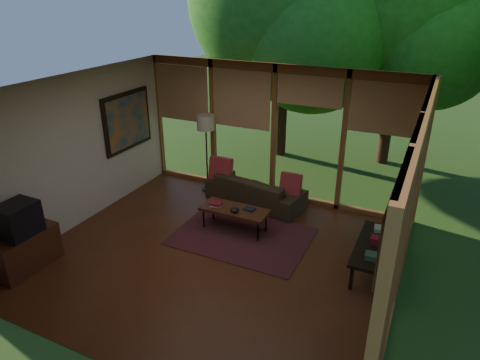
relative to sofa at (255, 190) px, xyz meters
The scene contains 24 objects.
floor 2.03m from the sofa, 85.33° to the right, with size 5.50×5.50×0.00m, color #5E2E18.
ceiling 3.14m from the sofa, 85.33° to the right, with size 5.50×5.50×0.00m, color silver.
wall_left 3.44m from the sofa, 142.29° to the right, with size 0.04×5.00×2.70m, color beige.
wall_front 4.63m from the sofa, 87.92° to the right, with size 5.50×0.04×2.70m, color beige.
window_wall_back 1.18m from the sofa, 71.90° to the left, with size 5.50×0.12×2.70m, color #9C5E30.
window_wall_right 3.69m from the sofa, 34.47° to the right, with size 0.12×5.00×2.70m, color #9C5E30.
tree_ne 5.25m from the sofa, 61.13° to the left, with size 3.79×3.79×5.55m.
rug 1.37m from the sofa, 76.32° to the right, with size 2.30×1.63×0.01m, color maroon.
sofa is the anchor object (origin of this frame).
pillow_left 0.82m from the sofa, behind, with size 0.47×0.16×0.47m, color maroon.
pillow_right 0.81m from the sofa, ahead, with size 0.40×0.13×0.40m, color maroon.
ct_book_lower 1.22m from the sofa, 102.21° to the right, with size 0.20×0.15×0.03m, color #AFA99E.
ct_book_upper 1.23m from the sofa, 102.21° to the right, with size 0.20×0.15×0.03m, color maroon.
ct_book_side 1.12m from the sofa, 72.02° to the right, with size 0.19×0.14×0.03m, color black.
ct_bowl 1.26m from the sofa, 83.40° to the right, with size 0.16×0.16×0.07m, color black.
media_cabinet 4.23m from the sofa, 123.08° to the right, with size 0.50×1.00×0.60m, color #4F2615.
television 4.25m from the sofa, 122.85° to the right, with size 0.45×0.55×0.50m, color black.
console_book_a 3.09m from the sofa, 33.75° to the right, with size 0.22×0.16×0.08m, color #2F5342.
console_book_b 2.87m from the sofa, 26.22° to the right, with size 0.22×0.16×0.10m, color maroon.
console_book_c 2.71m from the sofa, 18.60° to the right, with size 0.24×0.18×0.07m, color #AFA99E.
floor_lamp 1.63m from the sofa, behind, with size 0.36×0.36×1.65m.
coffee_table 1.15m from the sofa, 85.32° to the right, with size 1.20×0.50×0.43m.
side_console 2.88m from the sofa, 27.11° to the right, with size 0.60×1.40×0.46m.
wall_painting 2.91m from the sofa, 166.76° to the right, with size 0.06×1.35×1.15m.
Camera 1 is at (2.89, -5.11, 3.94)m, focal length 32.00 mm.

